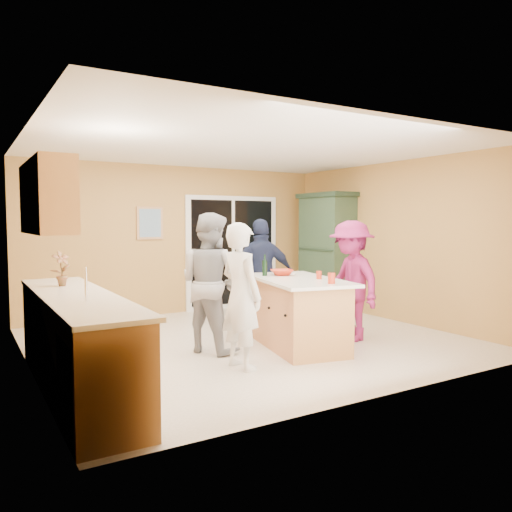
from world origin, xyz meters
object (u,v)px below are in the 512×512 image
woman_magenta (351,281)px  kitchen_island (298,315)px  woman_white (241,296)px  woman_navy (262,276)px  green_hutch (327,253)px  woman_grey (210,282)px

woman_magenta → kitchen_island: bearing=-87.7°
woman_white → woman_navy: size_ratio=0.97×
green_hutch → woman_grey: size_ratio=1.24×
woman_grey → woman_navy: bearing=-89.0°
woman_grey → woman_white: bearing=152.1°
green_hutch → woman_navy: bearing=-152.9°
green_hutch → woman_magenta: size_ratio=1.31×
woman_grey → woman_navy: woman_grey is taller
green_hutch → woman_white: size_ratio=1.33×
green_hutch → woman_white: (-3.21, -2.48, -0.24)m
woman_navy → woman_magenta: woman_navy is taller
woman_grey → woman_navy: size_ratio=1.04×
green_hutch → woman_magenta: (-1.28, -2.11, -0.23)m
woman_white → woman_magenta: size_ratio=0.99×
kitchen_island → green_hutch: green_hutch is taller
kitchen_island → woman_navy: size_ratio=1.12×
woman_white → woman_grey: woman_grey is taller
kitchen_island → woman_white: size_ratio=1.15×
kitchen_island → woman_grey: (-1.05, 0.42, 0.45)m
woman_white → woman_grey: size_ratio=0.93×
kitchen_island → woman_grey: 1.22m
kitchen_island → woman_navy: bearing=97.6°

